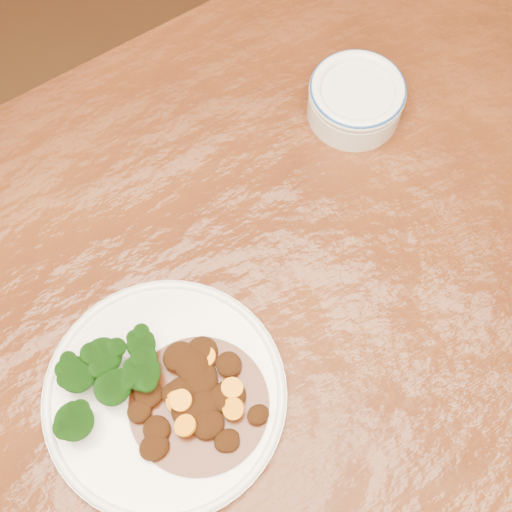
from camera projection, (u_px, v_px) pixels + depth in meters
ground at (239, 462)px, 1.46m from camera, size 4.00×4.00×0.00m
dining_table at (226, 387)px, 0.85m from camera, size 1.54×0.97×0.75m
dinner_plate at (165, 395)px, 0.75m from camera, size 0.26×0.26×0.02m
broccoli_florets at (110, 378)px, 0.73m from camera, size 0.13×0.09×0.04m
mince_stew at (194, 397)px, 0.74m from camera, size 0.15×0.15×0.03m
dip_bowl at (356, 98)px, 0.88m from camera, size 0.12×0.12×0.05m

